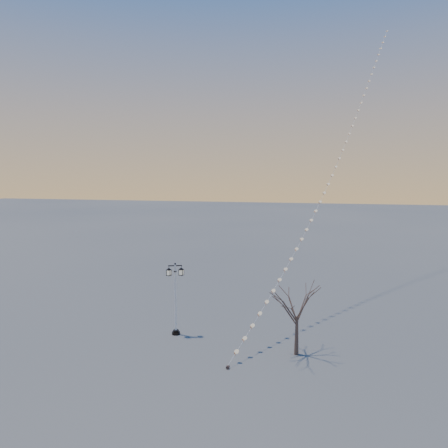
% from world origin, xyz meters
% --- Properties ---
extents(ground, '(300.00, 300.00, 0.00)m').
position_xyz_m(ground, '(0.00, 0.00, 0.00)').
color(ground, '#565858').
rests_on(ground, ground).
extents(street_lamp, '(1.19, 0.73, 4.93)m').
position_xyz_m(street_lamp, '(-2.91, 3.33, 2.73)').
color(street_lamp, black).
rests_on(street_lamp, ground).
extents(bare_tree, '(2.59, 2.59, 4.30)m').
position_xyz_m(bare_tree, '(5.28, 2.14, 2.99)').
color(bare_tree, '#4B372D').
rests_on(bare_tree, ground).
extents(kite_train, '(11.65, 34.89, 28.46)m').
position_xyz_m(kite_train, '(7.28, 16.38, 14.12)').
color(kite_train, '#372721').
rests_on(kite_train, ground).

